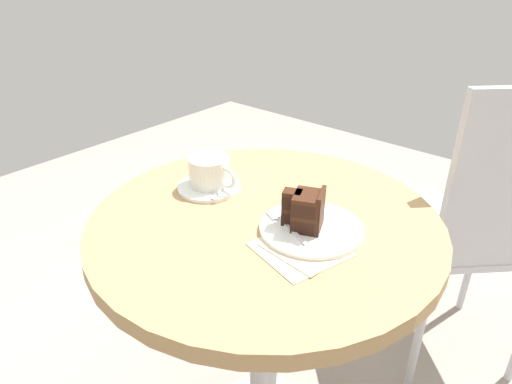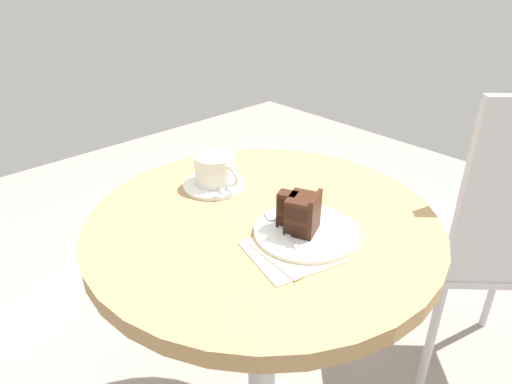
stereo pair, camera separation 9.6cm
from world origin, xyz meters
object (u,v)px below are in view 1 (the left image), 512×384
cake_plate (311,229)px  fork (284,222)px  teaspoon (220,192)px  cafe_chair (488,218)px  saucer (209,187)px  cake_slice (306,210)px  napkin (303,248)px  coffee_cup (210,171)px

cake_plate → fork: fork is taller
teaspoon → cafe_chair: bearing=123.0°
saucer → cake_slice: cake_slice is taller
cake_plate → napkin: 0.06m
napkin → cafe_chair: size_ratio=0.20×
cafe_chair → cake_plate: bearing=24.6°
cake_slice → cake_plate: bearing=44.1°
teaspoon → cafe_chair: (0.45, 0.56, -0.16)m
saucer → cafe_chair: cafe_chair is taller
saucer → cake_slice: size_ratio=1.59×
cake_plate → cake_slice: size_ratio=2.23×
cake_plate → cake_slice: cake_slice is taller
coffee_cup → fork: coffee_cup is taller
saucer → napkin: saucer is taller
coffee_cup → cafe_chair: bearing=48.1°
coffee_cup → saucer: bearing=-81.5°
saucer → coffee_cup: 0.04m
saucer → fork: (0.24, -0.02, 0.01)m
cake_slice → napkin: (0.03, -0.05, -0.05)m
saucer → coffee_cup: (-0.00, 0.01, 0.04)m
cake_slice → fork: size_ratio=0.70×
teaspoon → cake_plate: 0.24m
cake_plate → napkin: size_ratio=1.12×
teaspoon → napkin: bearing=61.8°
teaspoon → cake_plate: (0.24, 0.01, -0.01)m
saucer → teaspoon: size_ratio=1.45×
cake_plate → coffee_cup: bearing=179.3°
teaspoon → cafe_chair: 0.73m
cake_slice → teaspoon: bearing=-179.2°
cafe_chair → saucer: bearing=3.5°
teaspoon → fork: (0.19, -0.01, 0.00)m
cake_plate → teaspoon: bearing=-176.9°
cake_slice → fork: cake_slice is taller
saucer → fork: size_ratio=1.12×
teaspoon → coffee_cup: bearing=-128.7°
teaspoon → fork: 0.19m
saucer → cake_plate: 0.28m
cafe_chair → coffee_cup: bearing=3.1°
cake_slice → saucer: bearing=178.7°
cake_slice → cafe_chair: bearing=69.1°
coffee_cup → teaspoon: bearing=-20.0°
coffee_cup → cake_slice: bearing=-2.7°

